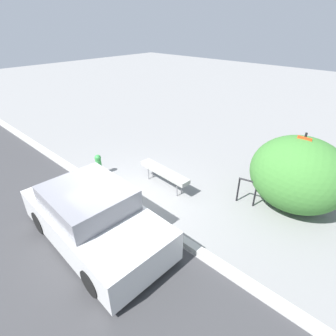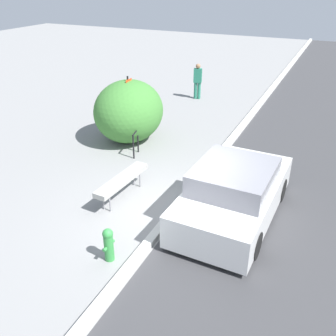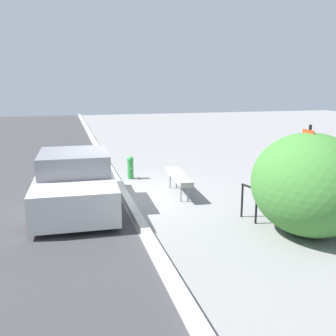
{
  "view_description": "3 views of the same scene",
  "coord_description": "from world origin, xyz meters",
  "px_view_note": "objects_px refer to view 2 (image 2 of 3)",
  "views": [
    {
      "loc": [
        5.21,
        -3.73,
        4.8
      ],
      "look_at": [
        0.37,
        1.49,
        0.77
      ],
      "focal_mm": 28.0,
      "sensor_mm": 36.0,
      "label": 1
    },
    {
      "loc": [
        -7.01,
        -3.12,
        5.3
      ],
      "look_at": [
        0.7,
        0.46,
        0.86
      ],
      "focal_mm": 40.0,
      "sensor_mm": 36.0,
      "label": 2
    },
    {
      "loc": [
        10.05,
        -1.52,
        3.08
      ],
      "look_at": [
        -0.05,
        1.28,
        0.75
      ],
      "focal_mm": 40.0,
      "sensor_mm": 36.0,
      "label": 3
    }
  ],
  "objects_px": {
    "sign_post": "(129,103)",
    "parked_car_near": "(234,193)",
    "bike_rack": "(136,141)",
    "pedestrian": "(198,80)",
    "bench": "(122,180)",
    "fire_hydrant": "(109,244)"
  },
  "relations": [
    {
      "from": "sign_post",
      "to": "parked_car_near",
      "type": "distance_m",
      "value": 5.54
    },
    {
      "from": "bike_rack",
      "to": "pedestrian",
      "type": "height_order",
      "value": "pedestrian"
    },
    {
      "from": "bike_rack",
      "to": "sign_post",
      "type": "height_order",
      "value": "sign_post"
    },
    {
      "from": "bike_rack",
      "to": "bench",
      "type": "bearing_deg",
      "value": -158.42
    },
    {
      "from": "bike_rack",
      "to": "pedestrian",
      "type": "relative_size",
      "value": 0.5
    },
    {
      "from": "bike_rack",
      "to": "parked_car_near",
      "type": "relative_size",
      "value": 0.2
    },
    {
      "from": "bench",
      "to": "parked_car_near",
      "type": "xyz_separation_m",
      "value": [
        0.38,
        -2.87,
        0.12
      ]
    },
    {
      "from": "sign_post",
      "to": "fire_hydrant",
      "type": "height_order",
      "value": "sign_post"
    },
    {
      "from": "fire_hydrant",
      "to": "bike_rack",
      "type": "bearing_deg",
      "value": 23.0
    },
    {
      "from": "sign_post",
      "to": "pedestrian",
      "type": "bearing_deg",
      "value": -3.28
    },
    {
      "from": "pedestrian",
      "to": "sign_post",
      "type": "bearing_deg",
      "value": -107.28
    },
    {
      "from": "parked_car_near",
      "to": "pedestrian",
      "type": "bearing_deg",
      "value": 28.14
    },
    {
      "from": "pedestrian",
      "to": "parked_car_near",
      "type": "height_order",
      "value": "pedestrian"
    },
    {
      "from": "bike_rack",
      "to": "sign_post",
      "type": "bearing_deg",
      "value": 38.01
    },
    {
      "from": "fire_hydrant",
      "to": "pedestrian",
      "type": "height_order",
      "value": "pedestrian"
    },
    {
      "from": "pedestrian",
      "to": "parked_car_near",
      "type": "distance_m",
      "value": 9.71
    },
    {
      "from": "sign_post",
      "to": "pedestrian",
      "type": "distance_m",
      "value": 5.74
    },
    {
      "from": "fire_hydrant",
      "to": "parked_car_near",
      "type": "xyz_separation_m",
      "value": [
        2.59,
        -1.87,
        0.24
      ]
    },
    {
      "from": "bike_rack",
      "to": "fire_hydrant",
      "type": "height_order",
      "value": "bike_rack"
    },
    {
      "from": "parked_car_near",
      "to": "bike_rack",
      "type": "bearing_deg",
      "value": 64.01
    },
    {
      "from": "bike_rack",
      "to": "sign_post",
      "type": "distance_m",
      "value": 1.51
    },
    {
      "from": "sign_post",
      "to": "pedestrian",
      "type": "xyz_separation_m",
      "value": [
        5.71,
        -0.33,
        -0.51
      ]
    }
  ]
}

